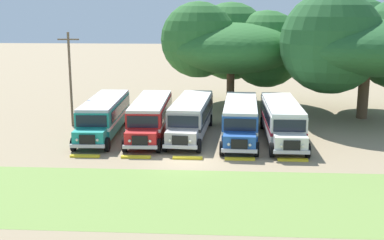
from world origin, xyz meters
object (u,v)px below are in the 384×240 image
(parked_bus_slot_0, at_px, (104,115))
(parked_bus_slot_2, at_px, (191,116))
(parked_bus_slot_4, at_px, (282,119))
(parked_bus_slot_1, at_px, (151,116))
(broad_shade_tree, at_px, (233,45))
(secondary_tree, at_px, (362,44))
(parked_bus_slot_3, at_px, (240,118))
(utility_pole, at_px, (70,77))

(parked_bus_slot_0, bearing_deg, parked_bus_slot_2, 89.81)
(parked_bus_slot_4, bearing_deg, parked_bus_slot_1, -93.47)
(broad_shade_tree, relative_size, secondary_tree, 0.94)
(parked_bus_slot_3, distance_m, parked_bus_slot_4, 3.16)
(broad_shade_tree, distance_m, utility_pole, 17.56)
(parked_bus_slot_2, bearing_deg, parked_bus_slot_4, 87.73)
(parked_bus_slot_2, height_order, parked_bus_slot_4, same)
(parked_bus_slot_4, distance_m, utility_pole, 17.89)
(parked_bus_slot_0, distance_m, parked_bus_slot_3, 10.81)
(parked_bus_slot_4, xyz_separation_m, secondary_tree, (8.04, 8.81, 5.11))
(broad_shade_tree, bearing_deg, utility_pole, -142.28)
(parked_bus_slot_3, height_order, utility_pole, utility_pole)
(utility_pole, bearing_deg, parked_bus_slot_0, -38.05)
(parked_bus_slot_2, height_order, utility_pole, utility_pole)
(parked_bus_slot_0, relative_size, secondary_tree, 0.70)
(parked_bus_slot_2, bearing_deg, parked_bus_slot_0, -84.61)
(parked_bus_slot_4, relative_size, broad_shade_tree, 0.74)
(parked_bus_slot_0, relative_size, parked_bus_slot_3, 1.00)
(parked_bus_slot_2, distance_m, secondary_tree, 17.82)
(parked_bus_slot_1, relative_size, parked_bus_slot_2, 0.99)
(parked_bus_slot_4, xyz_separation_m, broad_shade_tree, (-3.58, 13.96, 4.60))
(parked_bus_slot_4, bearing_deg, parked_bus_slot_0, -92.73)
(broad_shade_tree, relative_size, utility_pole, 1.84)
(broad_shade_tree, height_order, utility_pole, broad_shade_tree)
(parked_bus_slot_1, distance_m, utility_pole, 8.09)
(parked_bus_slot_2, xyz_separation_m, parked_bus_slot_4, (7.03, -0.77, 0.00))
(secondary_tree, bearing_deg, parked_bus_slot_3, -142.05)
(parked_bus_slot_0, bearing_deg, secondary_tree, 108.87)
(parked_bus_slot_2, xyz_separation_m, secondary_tree, (15.07, 8.03, 5.11))
(parked_bus_slot_0, xyz_separation_m, broad_shade_tree, (10.38, 13.36, 4.60))
(parked_bus_slot_0, height_order, broad_shade_tree, broad_shade_tree)
(parked_bus_slot_2, distance_m, parked_bus_slot_4, 7.07)
(secondary_tree, bearing_deg, parked_bus_slot_4, -132.39)
(secondary_tree, height_order, utility_pole, secondary_tree)
(parked_bus_slot_1, xyz_separation_m, secondary_tree, (18.28, 8.23, 5.11))
(parked_bus_slot_0, height_order, parked_bus_slot_3, same)
(parked_bus_slot_0, distance_m, parked_bus_slot_4, 13.98)
(parked_bus_slot_3, relative_size, utility_pole, 1.37)
(parked_bus_slot_2, distance_m, broad_shade_tree, 14.39)
(parked_bus_slot_1, height_order, parked_bus_slot_3, same)
(broad_shade_tree, bearing_deg, parked_bus_slot_0, -127.85)
(parked_bus_slot_1, relative_size, utility_pole, 1.37)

